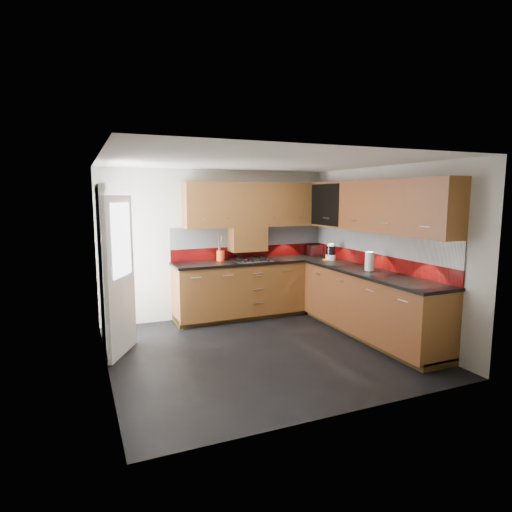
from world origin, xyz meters
name	(u,v)px	position (x,y,z in m)	size (l,w,h in m)	color
room	(263,235)	(0.00, 0.00, 1.50)	(4.00, 3.80, 2.64)	black
base_cabinets	(307,297)	(1.07, 0.72, 0.44)	(2.70, 3.20, 0.95)	brown
countertop	(307,267)	(1.05, 0.70, 0.92)	(2.72, 3.22, 0.04)	black
backsplash	(313,245)	(1.28, 0.93, 1.21)	(2.70, 3.20, 0.54)	maroon
upper_cabinets	(316,205)	(1.23, 0.78, 1.84)	(2.50, 3.20, 0.72)	brown
extractor_hood	(247,239)	(0.45, 1.64, 1.28)	(0.60, 0.33, 0.40)	brown
glass_cabinet	(332,203)	(1.71, 1.07, 1.87)	(0.32, 0.80, 0.66)	black
back_door	(110,272)	(-1.78, 0.75, 1.03)	(0.42, 1.19, 2.04)	white
gas_hob	(251,260)	(0.45, 1.47, 0.96)	(0.59, 0.52, 0.05)	silver
utensil_pot	(220,255)	(-0.02, 1.65, 1.04)	(0.13, 0.13, 0.47)	red
toaster	(315,250)	(1.75, 1.65, 1.03)	(0.25, 0.15, 0.18)	silver
food_processor	(331,253)	(1.66, 1.00, 1.06)	(0.16, 0.16, 0.27)	white
paper_towel	(370,261)	(1.63, -0.04, 1.07)	(0.13, 0.13, 0.26)	white
orange_cloth	(328,260)	(1.61, 1.01, 0.95)	(0.14, 0.12, 0.01)	orange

